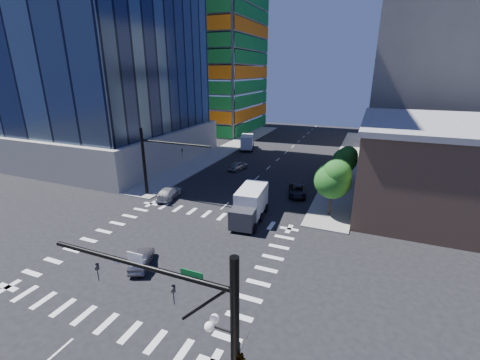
% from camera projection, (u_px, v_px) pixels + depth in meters
% --- Properties ---
extents(ground, '(160.00, 160.00, 0.00)m').
position_uv_depth(ground, '(170.00, 254.00, 29.72)').
color(ground, black).
rests_on(ground, ground).
extents(road_markings, '(20.00, 20.00, 0.01)m').
position_uv_depth(road_markings, '(170.00, 254.00, 29.72)').
color(road_markings, silver).
rests_on(road_markings, ground).
extents(sidewalk_ne, '(5.00, 60.00, 0.15)m').
position_uv_depth(sidewalk_ne, '(348.00, 161.00, 60.20)').
color(sidewalk_ne, gray).
rests_on(sidewalk_ne, ground).
extents(sidewalk_nw, '(5.00, 60.00, 0.15)m').
position_uv_depth(sidewalk_nw, '(227.00, 149.00, 69.21)').
color(sidewalk_nw, gray).
rests_on(sidewalk_nw, ground).
extents(construction_building, '(25.16, 34.50, 70.60)m').
position_uv_depth(construction_building, '(209.00, 37.00, 85.85)').
color(construction_building, gray).
rests_on(construction_building, ground).
extents(commercial_building, '(20.50, 22.50, 10.60)m').
position_uv_depth(commercial_building, '(449.00, 166.00, 38.25)').
color(commercial_building, '#9D765B').
rests_on(commercial_building, ground).
extents(bg_building_ne, '(24.00, 30.00, 28.00)m').
position_uv_depth(bg_building_ne, '(438.00, 82.00, 63.60)').
color(bg_building_ne, '#65615B').
rests_on(bg_building_ne, ground).
extents(signal_mast_se, '(10.51, 2.48, 9.00)m').
position_uv_depth(signal_mast_se, '(216.00, 334.00, 14.22)').
color(signal_mast_se, black).
rests_on(signal_mast_se, sidewalk_se).
extents(signal_mast_nw, '(10.20, 0.40, 9.00)m').
position_uv_depth(signal_mast_nw, '(153.00, 157.00, 41.62)').
color(signal_mast_nw, black).
rests_on(signal_mast_nw, sidewalk_nw).
extents(tree_south, '(4.16, 4.16, 6.82)m').
position_uv_depth(tree_south, '(334.00, 178.00, 35.82)').
color(tree_south, '#382316').
rests_on(tree_south, sidewalk_ne).
extents(tree_north, '(3.54, 3.52, 5.78)m').
position_uv_depth(tree_north, '(346.00, 159.00, 46.44)').
color(tree_north, '#382316').
rests_on(tree_north, sidewalk_ne).
extents(no_parking_sign, '(0.30, 0.06, 2.20)m').
position_uv_depth(no_parking_sign, '(240.00, 354.00, 17.55)').
color(no_parking_sign, black).
rests_on(no_parking_sign, ground).
extents(car_nb_far, '(3.26, 5.14, 1.32)m').
position_uv_depth(car_nb_far, '(297.00, 191.00, 43.36)').
color(car_nb_far, black).
rests_on(car_nb_far, ground).
extents(car_sb_near, '(2.83, 5.36, 1.48)m').
position_uv_depth(car_sb_near, '(169.00, 193.00, 42.49)').
color(car_sb_near, silver).
rests_on(car_sb_near, ground).
extents(car_sb_mid, '(2.60, 4.50, 1.44)m').
position_uv_depth(car_sb_mid, '(238.00, 166.00, 54.78)').
color(car_sb_mid, '#96979D').
rests_on(car_sb_mid, ground).
extents(car_sb_cross, '(2.88, 4.16, 1.30)m').
position_uv_depth(car_sb_cross, '(142.00, 259.00, 27.63)').
color(car_sb_cross, '#55545A').
rests_on(car_sb_cross, ground).
extents(box_truck_near, '(3.51, 7.02, 3.55)m').
position_uv_depth(box_truck_near, '(249.00, 208.00, 35.78)').
color(box_truck_near, black).
rests_on(box_truck_near, ground).
extents(box_truck_far, '(4.29, 6.58, 3.19)m').
position_uv_depth(box_truck_far, '(247.00, 143.00, 68.84)').
color(box_truck_far, black).
rests_on(box_truck_far, ground).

